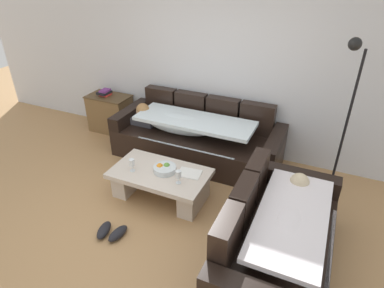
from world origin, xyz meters
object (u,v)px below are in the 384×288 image
Objects in this scene: fruit_bowl at (165,168)px; wine_glass_near_right at (178,175)px; couch_along_wall at (195,138)px; side_cabinet at (110,113)px; wine_glass_near_left at (132,163)px; open_magazine at (189,173)px; floor_lamp at (345,110)px; couch_near_window at (277,240)px; book_stack_on_cabinet at (105,93)px; coffee_table at (160,181)px; pair_of_shoes at (111,232)px.

fruit_bowl is 1.69× the size of wine_glass_near_right.
fruit_bowl is at bearing -87.11° from couch_along_wall.
side_cabinet is (-1.75, 1.25, -0.10)m from fruit_bowl.
couch_along_wall reaches higher than wine_glass_near_left.
open_magazine is 1.97m from floor_lamp.
wine_glass_near_left is at bearing 79.15° from couch_near_window.
book_stack_on_cabinet reaches higher than open_magazine.
floor_lamp reaches higher than coffee_table.
side_cabinet is at bearing 176.66° from floor_lamp.
wine_glass_near_left is (-1.85, 0.36, 0.16)m from couch_near_window.
book_stack_on_cabinet reaches higher than fruit_bowl.
book_stack_on_cabinet is 0.12× the size of floor_lamp.
fruit_bowl is at bearing 75.47° from pair_of_shoes.
wine_glass_near_right is at bearing -105.04° from open_magazine.
fruit_bowl is 1.69× the size of wine_glass_near_left.
couch_near_window is 5.35× the size of pair_of_shoes.
coffee_table is (0.00, -1.05, -0.09)m from couch_along_wall.
wine_glass_near_right is at bearing -34.64° from side_cabinet.
wine_glass_near_right is at bearing -74.91° from couch_along_wall.
open_magazine is (-1.19, 0.59, 0.05)m from couch_near_window.
couch_along_wall is 14.81× the size of wine_glass_near_left.
book_stack_on_cabinet is at bearing 127.14° from pair_of_shoes.
open_magazine is at bearing 63.63° from couch_near_window.
book_stack_on_cabinet reaches higher than pair_of_shoes.
couch_along_wall is 14.81× the size of wine_glass_near_right.
open_magazine is (0.35, 0.11, 0.15)m from coffee_table.
pair_of_shoes is at bearing -53.94° from side_cabinet.
floor_lamp reaches higher than couch_along_wall.
side_cabinet is 0.37m from book_stack_on_cabinet.
couch_along_wall is at bearing 75.19° from wine_glass_near_left.
couch_near_window is 0.93× the size of floor_lamp.
book_stack_on_cabinet reaches higher than wine_glass_near_left.
side_cabinet reaches higher than open_magazine.
couch_along_wall is 1.81m from book_stack_on_cabinet.
floor_lamp reaches higher than fruit_bowl.
couch_near_window is at bearing 11.30° from pair_of_shoes.
open_magazine is (0.66, 0.24, -0.11)m from wine_glass_near_left.
pair_of_shoes is (1.59, -2.10, -0.65)m from book_stack_on_cabinet.
couch_near_window is at bearing -28.01° from book_stack_on_cabinet.
floor_lamp is at bearing 0.41° from couch_along_wall.
couch_near_window is 1.58m from fruit_bowl.
wine_glass_near_right reaches higher than coffee_table.
floor_lamp is (1.56, 0.96, 0.73)m from open_magazine.
wine_glass_near_right is 0.59× the size of open_magazine.
side_cabinet is 3.70m from floor_lamp.
couch_near_window reaches higher than fruit_bowl.
couch_along_wall is at bearing 84.82° from pair_of_shoes.
book_stack_on_cabinet reaches higher than coffee_table.
book_stack_on_cabinet is (-3.30, 1.76, 0.36)m from couch_near_window.
coffee_table is 0.86m from pair_of_shoes.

